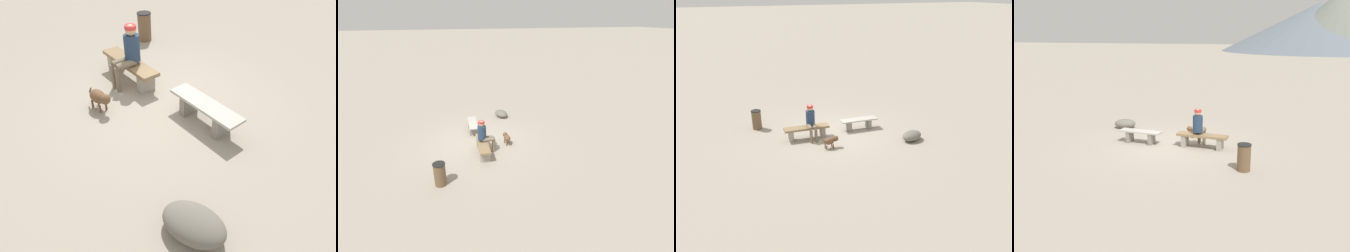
# 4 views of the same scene
# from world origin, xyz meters

# --- Properties ---
(ground) EXTENTS (210.00, 210.00, 0.06)m
(ground) POSITION_xyz_m (0.00, 0.00, -0.03)
(ground) COLOR #9E9384
(bench_left) EXTENTS (1.53, 0.52, 0.44)m
(bench_left) POSITION_xyz_m (-1.17, -0.05, 0.29)
(bench_left) COLOR gray
(bench_left) RESTS_ON ground
(bench_right) EXTENTS (1.74, 0.53, 0.48)m
(bench_right) POSITION_xyz_m (1.03, -0.04, 0.33)
(bench_right) COLOR gray
(bench_right) RESTS_ON ground
(seated_person) EXTENTS (0.37, 0.68, 1.32)m
(seated_person) POSITION_xyz_m (0.88, 0.07, 0.77)
(seated_person) COLOR navy
(seated_person) RESTS_ON ground
(dog) EXTENTS (0.66, 0.27, 0.43)m
(dog) POSITION_xyz_m (0.50, 1.10, 0.29)
(dog) COLOR brown
(dog) RESTS_ON ground
(trash_bin) EXTENTS (0.40, 0.40, 0.78)m
(trash_bin) POSITION_xyz_m (2.60, -1.76, 0.39)
(trash_bin) COLOR brown
(trash_bin) RESTS_ON ground
(boulder) EXTENTS (0.96, 0.76, 0.37)m
(boulder) POSITION_xyz_m (-2.54, 1.72, 0.18)
(boulder) COLOR #6B665B
(boulder) RESTS_ON ground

